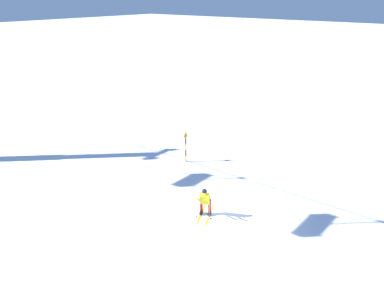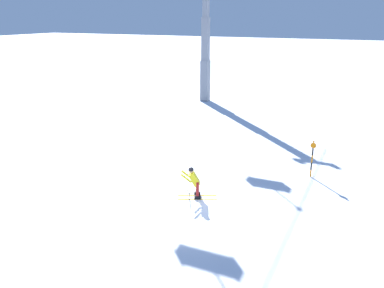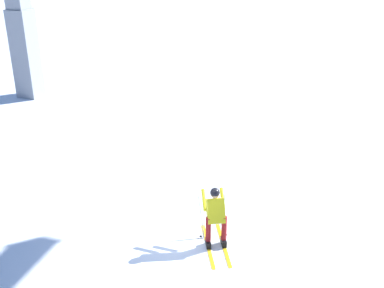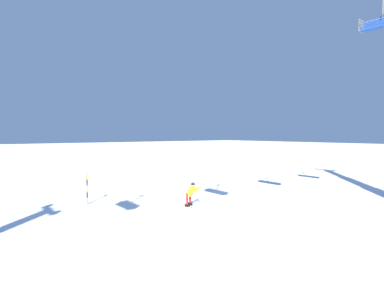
% 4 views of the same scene
% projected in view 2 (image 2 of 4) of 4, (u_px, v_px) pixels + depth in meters
% --- Properties ---
extents(ground_plane, '(260.00, 260.00, 0.00)m').
position_uv_depth(ground_plane, '(189.00, 208.00, 16.87)').
color(ground_plane, white).
extents(skier_carving_main, '(1.24, 1.81, 1.58)m').
position_uv_depth(skier_carving_main, '(194.00, 180.00, 17.59)').
color(skier_carving_main, yellow).
rests_on(skier_carving_main, ground_plane).
extents(lift_tower_far, '(0.73, 2.30, 11.98)m').
position_uv_depth(lift_tower_far, '(206.00, 47.00, 36.36)').
color(lift_tower_far, gray).
rests_on(lift_tower_far, ground_plane).
extents(trail_marker_pole, '(0.07, 0.28, 1.91)m').
position_uv_depth(trail_marker_pole, '(312.00, 157.00, 19.82)').
color(trail_marker_pole, orange).
rests_on(trail_marker_pole, ground_plane).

